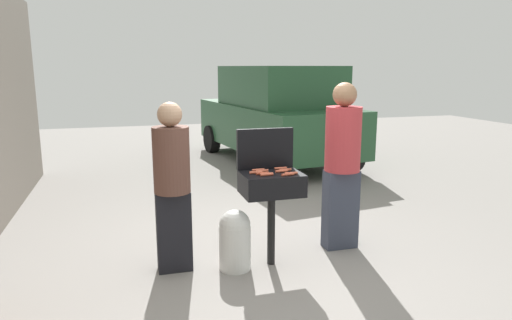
{
  "coord_description": "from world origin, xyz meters",
  "views": [
    {
      "loc": [
        -1.27,
        -4.26,
        2.0
      ],
      "look_at": [
        0.11,
        0.48,
        1.0
      ],
      "focal_mm": 32.21,
      "sensor_mm": 36.0,
      "label": 1
    }
  ],
  "objects_px": {
    "bbq_grill": "(271,187)",
    "hot_dog_3": "(281,168)",
    "hot_dog_7": "(267,175)",
    "hot_dog_10": "(282,171)",
    "hot_dog_1": "(267,174)",
    "hot_dog_6": "(262,171)",
    "person_right": "(342,160)",
    "hot_dog_0": "(258,170)",
    "hot_dog_2": "(291,173)",
    "parked_minivan": "(276,114)",
    "person_left": "(172,182)",
    "propane_tank": "(235,238)",
    "hot_dog_8": "(285,170)",
    "hot_dog_9": "(288,175)",
    "hot_dog_5": "(256,172)",
    "hot_dog_4": "(262,173)"
  },
  "relations": [
    {
      "from": "hot_dog_8",
      "to": "person_left",
      "type": "distance_m",
      "value": 1.13
    },
    {
      "from": "hot_dog_7",
      "to": "person_left",
      "type": "xyz_separation_m",
      "value": [
        -0.89,
        0.24,
        -0.06
      ]
    },
    {
      "from": "hot_dog_1",
      "to": "hot_dog_2",
      "type": "relative_size",
      "value": 1.0
    },
    {
      "from": "hot_dog_3",
      "to": "parked_minivan",
      "type": "relative_size",
      "value": 0.03
    },
    {
      "from": "propane_tank",
      "to": "hot_dog_6",
      "type": "bearing_deg",
      "value": 15.06
    },
    {
      "from": "hot_dog_1",
      "to": "hot_dog_6",
      "type": "distance_m",
      "value": 0.14
    },
    {
      "from": "hot_dog_0",
      "to": "hot_dog_5",
      "type": "xyz_separation_m",
      "value": [
        -0.05,
        -0.1,
        0.0
      ]
    },
    {
      "from": "hot_dog_3",
      "to": "propane_tank",
      "type": "relative_size",
      "value": 0.21
    },
    {
      "from": "parked_minivan",
      "to": "hot_dog_1",
      "type": "bearing_deg",
      "value": 62.39
    },
    {
      "from": "hot_dog_0",
      "to": "hot_dog_10",
      "type": "height_order",
      "value": "same"
    },
    {
      "from": "hot_dog_4",
      "to": "person_left",
      "type": "xyz_separation_m",
      "value": [
        -0.86,
        0.17,
        -0.06
      ]
    },
    {
      "from": "hot_dog_6",
      "to": "parked_minivan",
      "type": "relative_size",
      "value": 0.03
    },
    {
      "from": "hot_dog_3",
      "to": "hot_dog_7",
      "type": "height_order",
      "value": "same"
    },
    {
      "from": "hot_dog_2",
      "to": "person_left",
      "type": "bearing_deg",
      "value": 167.74
    },
    {
      "from": "hot_dog_6",
      "to": "propane_tank",
      "type": "distance_m",
      "value": 0.73
    },
    {
      "from": "hot_dog_1",
      "to": "hot_dog_3",
      "type": "height_order",
      "value": "same"
    },
    {
      "from": "hot_dog_7",
      "to": "hot_dog_10",
      "type": "xyz_separation_m",
      "value": [
        0.19,
        0.1,
        0.0
      ]
    },
    {
      "from": "hot_dog_8",
      "to": "hot_dog_9",
      "type": "height_order",
      "value": "same"
    },
    {
      "from": "hot_dog_10",
      "to": "hot_dog_4",
      "type": "bearing_deg",
      "value": -170.09
    },
    {
      "from": "hot_dog_6",
      "to": "person_right",
      "type": "height_order",
      "value": "person_right"
    },
    {
      "from": "hot_dog_8",
      "to": "propane_tank",
      "type": "bearing_deg",
      "value": -173.66
    },
    {
      "from": "hot_dog_5",
      "to": "hot_dog_6",
      "type": "bearing_deg",
      "value": 35.39
    },
    {
      "from": "hot_dog_7",
      "to": "person_right",
      "type": "bearing_deg",
      "value": 18.55
    },
    {
      "from": "hot_dog_9",
      "to": "person_right",
      "type": "distance_m",
      "value": 0.86
    },
    {
      "from": "parked_minivan",
      "to": "hot_dog_3",
      "type": "bearing_deg",
      "value": 63.9
    },
    {
      "from": "hot_dog_5",
      "to": "hot_dog_9",
      "type": "height_order",
      "value": "same"
    },
    {
      "from": "hot_dog_7",
      "to": "bbq_grill",
      "type": "bearing_deg",
      "value": 51.67
    },
    {
      "from": "hot_dog_0",
      "to": "hot_dog_6",
      "type": "xyz_separation_m",
      "value": [
        0.02,
        -0.05,
        0.0
      ]
    },
    {
      "from": "bbq_grill",
      "to": "hot_dog_3",
      "type": "relative_size",
      "value": 7.41
    },
    {
      "from": "hot_dog_0",
      "to": "propane_tank",
      "type": "distance_m",
      "value": 0.73
    },
    {
      "from": "bbq_grill",
      "to": "hot_dog_4",
      "type": "height_order",
      "value": "hot_dog_4"
    },
    {
      "from": "hot_dog_0",
      "to": "hot_dog_2",
      "type": "xyz_separation_m",
      "value": [
        0.27,
        -0.23,
        0.0
      ]
    },
    {
      "from": "hot_dog_3",
      "to": "hot_dog_4",
      "type": "height_order",
      "value": "same"
    },
    {
      "from": "hot_dog_3",
      "to": "hot_dog_6",
      "type": "bearing_deg",
      "value": -164.63
    },
    {
      "from": "hot_dog_3",
      "to": "hot_dog_8",
      "type": "xyz_separation_m",
      "value": [
        0.02,
        -0.08,
        0.0
      ]
    },
    {
      "from": "hot_dog_0",
      "to": "hot_dog_5",
      "type": "bearing_deg",
      "value": -117.01
    },
    {
      "from": "bbq_grill",
      "to": "parked_minivan",
      "type": "relative_size",
      "value": 0.21
    },
    {
      "from": "hot_dog_3",
      "to": "parked_minivan",
      "type": "xyz_separation_m",
      "value": [
        1.59,
        4.86,
        0.05
      ]
    },
    {
      "from": "hot_dog_1",
      "to": "person_left",
      "type": "xyz_separation_m",
      "value": [
        -0.89,
        0.2,
        -0.06
      ]
    },
    {
      "from": "hot_dog_4",
      "to": "person_left",
      "type": "bearing_deg",
      "value": 168.9
    },
    {
      "from": "hot_dog_1",
      "to": "parked_minivan",
      "type": "bearing_deg",
      "value": 70.36
    },
    {
      "from": "hot_dog_1",
      "to": "person_right",
      "type": "height_order",
      "value": "person_right"
    },
    {
      "from": "propane_tank",
      "to": "hot_dog_10",
      "type": "bearing_deg",
      "value": 1.52
    },
    {
      "from": "hot_dog_1",
      "to": "hot_dog_3",
      "type": "distance_m",
      "value": 0.29
    },
    {
      "from": "person_left",
      "to": "person_right",
      "type": "relative_size",
      "value": 0.91
    },
    {
      "from": "hot_dog_10",
      "to": "person_left",
      "type": "relative_size",
      "value": 0.08
    },
    {
      "from": "hot_dog_3",
      "to": "hot_dog_10",
      "type": "relative_size",
      "value": 1.0
    },
    {
      "from": "bbq_grill",
      "to": "propane_tank",
      "type": "xyz_separation_m",
      "value": [
        -0.39,
        -0.01,
        -0.5
      ]
    },
    {
      "from": "hot_dog_9",
      "to": "person_left",
      "type": "height_order",
      "value": "person_left"
    },
    {
      "from": "hot_dog_5",
      "to": "hot_dog_9",
      "type": "bearing_deg",
      "value": -32.01
    }
  ]
}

